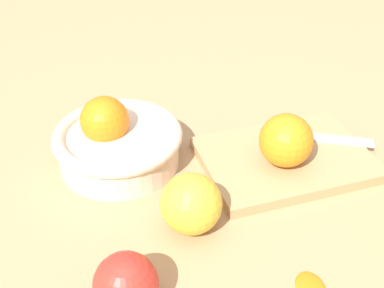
{
  "coord_description": "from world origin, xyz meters",
  "views": [
    {
      "loc": [
        -0.31,
        -0.47,
        0.5
      ],
      "look_at": [
        -0.03,
        0.1,
        0.04
      ],
      "focal_mm": 49.44,
      "sensor_mm": 36.0,
      "label": 1
    }
  ],
  "objects": [
    {
      "name": "ground_plane",
      "position": [
        0.0,
        0.0,
        0.0
      ],
      "size": [
        2.4,
        2.4,
        0.0
      ],
      "primitive_type": "plane",
      "color": "tan"
    },
    {
      "name": "bowl",
      "position": [
        -0.13,
        0.16,
        0.04
      ],
      "size": [
        0.19,
        0.19,
        0.1
      ],
      "color": "beige",
      "rests_on": "ground_plane"
    },
    {
      "name": "cutting_board",
      "position": [
        0.1,
        0.04,
        0.01
      ],
      "size": [
        0.27,
        0.21,
        0.02
      ],
      "primitive_type": "cube",
      "rotation": [
        0.0,
        0.0,
        -0.13
      ],
      "color": "tan",
      "rests_on": "ground_plane"
    },
    {
      "name": "orange_on_board",
      "position": [
        0.08,
        0.03,
        0.06
      ],
      "size": [
        0.08,
        0.08,
        0.08
      ],
      "primitive_type": "sphere",
      "color": "orange",
      "rests_on": "cutting_board"
    },
    {
      "name": "knife",
      "position": [
        0.15,
        0.06,
        0.02
      ],
      "size": [
        0.14,
        0.11,
        0.01
      ],
      "color": "silver",
      "rests_on": "cutting_board"
    },
    {
      "name": "apple_front_left",
      "position": [
        -0.21,
        -0.1,
        0.04
      ],
      "size": [
        0.07,
        0.07,
        0.07
      ],
      "primitive_type": "sphere",
      "color": "red",
      "rests_on": "ground_plane"
    },
    {
      "name": "apple_mid_left",
      "position": [
        -0.09,
        -0.02,
        0.04
      ],
      "size": [
        0.08,
        0.08,
        0.08
      ],
      "primitive_type": "sphere",
      "color": "gold",
      "rests_on": "ground_plane"
    },
    {
      "name": "citrus_peel",
      "position": [
        -0.01,
        -0.17,
        0.0
      ],
      "size": [
        0.05,
        0.06,
        0.01
      ],
      "primitive_type": "ellipsoid",
      "rotation": [
        0.0,
        0.0,
        1.22
      ],
      "color": "orange",
      "rests_on": "ground_plane"
    }
  ]
}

